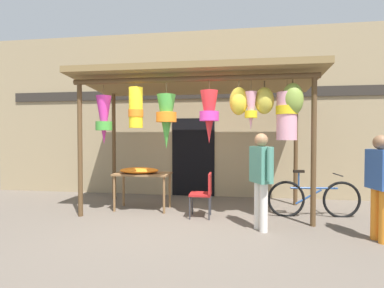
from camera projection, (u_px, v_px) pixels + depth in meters
name	position (u px, v px, depth m)	size (l,w,h in m)	color
ground_plane	(170.00, 223.00, 5.36)	(30.00, 30.00, 0.00)	#60564C
shop_facade	(192.00, 114.00, 7.88)	(11.11, 0.29, 4.23)	#9E8966
market_stall_canopy	(199.00, 94.00, 5.95)	(4.78, 2.10, 2.84)	brown
display_table	(143.00, 178.00, 6.33)	(1.15, 0.61, 0.77)	brown
flower_heap_on_table	(140.00, 170.00, 6.27)	(0.82, 0.57, 0.12)	orange
folding_chair	(204.00, 191.00, 5.72)	(0.41, 0.41, 0.84)	#AD1E1E
parked_bicycle	(313.00, 199.00, 5.77)	(1.75, 0.44, 0.92)	black
vendor_in_orange	(380.00, 179.00, 4.40)	(0.30, 0.58, 1.56)	orange
customer_foreground	(261.00, 173.00, 4.92)	(0.37, 0.54, 1.59)	silver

